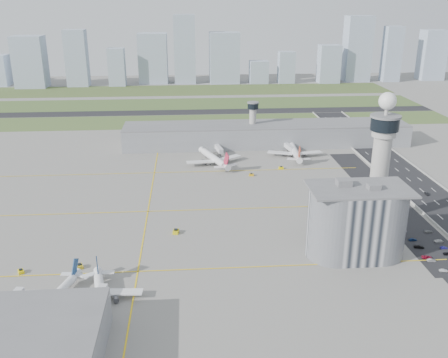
{
  "coord_description": "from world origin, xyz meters",
  "views": [
    {
      "loc": [
        -18.33,
        -208.77,
        105.4
      ],
      "look_at": [
        0.0,
        35.0,
        15.0
      ],
      "focal_mm": 40.0,
      "sensor_mm": 36.0,
      "label": 1
    }
  ],
  "objects": [
    {
      "name": "ground",
      "position": [
        0.0,
        0.0,
        0.0
      ],
      "size": [
        1000.0,
        1000.0,
        0.0
      ],
      "primitive_type": "plane",
      "color": "gray"
    },
    {
      "name": "grass_strip_0",
      "position": [
        -20.0,
        225.0,
        0.04
      ],
      "size": [
        480.0,
        50.0,
        0.08
      ],
      "primitive_type": "cube",
      "color": "#3F5729",
      "rests_on": "ground"
    },
    {
      "name": "grass_strip_1",
      "position": [
        -20.0,
        300.0,
        0.04
      ],
      "size": [
        480.0,
        60.0,
        0.08
      ],
      "primitive_type": "cube",
      "color": "#48622E",
      "rests_on": "ground"
    },
    {
      "name": "grass_strip_2",
      "position": [
        -20.0,
        380.0,
        0.04
      ],
      "size": [
        480.0,
        70.0,
        0.08
      ],
      "primitive_type": "cube",
      "color": "#445729",
      "rests_on": "ground"
    },
    {
      "name": "runway",
      "position": [
        -20.0,
        262.0,
        0.06
      ],
      "size": [
        480.0,
        22.0,
        0.1
      ],
      "primitive_type": "cube",
      "color": "black",
      "rests_on": "ground"
    },
    {
      "name": "barrier_left",
      "position": [
        101.0,
        0.0,
        0.6
      ],
      "size": [
        0.6,
        500.0,
        1.2
      ],
      "primitive_type": "cube",
      "color": "#9E9E99",
      "rests_on": "ground"
    },
    {
      "name": "landside_road",
      "position": [
        90.0,
        -10.0,
        0.04
      ],
      "size": [
        18.0,
        260.0,
        0.08
      ],
      "primitive_type": "cube",
      "color": "black",
      "rests_on": "ground"
    },
    {
      "name": "parking_lot",
      "position": [
        88.0,
        -22.0,
        0.05
      ],
      "size": [
        20.0,
        44.0,
        0.1
      ],
      "primitive_type": "cube",
      "color": "black",
      "rests_on": "ground"
    },
    {
      "name": "taxiway_line_h_0",
      "position": [
        -40.0,
        -30.0,
        0.01
      ],
      "size": [
        260.0,
        0.6,
        0.01
      ],
      "primitive_type": "cube",
      "color": "yellow",
      "rests_on": "ground"
    },
    {
      "name": "taxiway_line_h_1",
      "position": [
        -40.0,
        30.0,
        0.01
      ],
      "size": [
        260.0,
        0.6,
        0.01
      ],
      "primitive_type": "cube",
      "color": "yellow",
      "rests_on": "ground"
    },
    {
      "name": "taxiway_line_h_2",
      "position": [
        -40.0,
        90.0,
        0.01
      ],
      "size": [
        260.0,
        0.6,
        0.01
      ],
      "primitive_type": "cube",
      "color": "yellow",
      "rests_on": "ground"
    },
    {
      "name": "taxiway_line_v",
      "position": [
        -40.0,
        30.0,
        0.01
      ],
      "size": [
        0.6,
        260.0,
        0.01
      ],
      "primitive_type": "cube",
      "color": "yellow",
      "rests_on": "ground"
    },
    {
      "name": "control_tower",
      "position": [
        72.0,
        8.0,
        35.04
      ],
      "size": [
        14.0,
        14.0,
        64.5
      ],
      "color": "#ADAAA5",
      "rests_on": "ground"
    },
    {
      "name": "secondary_tower",
      "position": [
        30.0,
        150.0,
        18.8
      ],
      "size": [
        8.6,
        8.6,
        31.9
      ],
      "color": "#ADAAA5",
      "rests_on": "ground"
    },
    {
      "name": "admin_building",
      "position": [
        51.99,
        -22.0,
        15.3
      ],
      "size": [
        42.0,
        24.0,
        33.5
      ],
      "color": "#B2B2B7",
      "rests_on": "ground"
    },
    {
      "name": "terminal_pier",
      "position": [
        40.0,
        148.0,
        7.9
      ],
      "size": [
        210.0,
        32.0,
        15.8
      ],
      "color": "gray",
      "rests_on": "ground"
    },
    {
      "name": "airplane_near_b",
      "position": [
        -67.81,
        -49.94,
        4.82
      ],
      "size": [
        38.22,
        41.61,
        9.64
      ],
      "primitive_type": null,
      "rotation": [
        0.0,
        0.0,
        -1.87
      ],
      "color": "white",
      "rests_on": "ground"
    },
    {
      "name": "airplane_near_c",
      "position": [
        -51.45,
        -51.3,
        5.15
      ],
      "size": [
        38.19,
        42.45,
        10.3
      ],
      "primitive_type": null,
      "rotation": [
        0.0,
        0.0,
        -1.36
      ],
      "color": "white",
      "rests_on": "ground"
    },
    {
      "name": "airplane_far_a",
      "position": [
        -1.57,
        106.12,
        6.42
      ],
      "size": [
        52.45,
        56.51,
        12.83
      ],
      "primitive_type": null,
      "rotation": [
        0.0,
        0.0,
        1.93
      ],
      "color": "white",
      "rests_on": "ground"
    },
    {
      "name": "airplane_far_b",
      "position": [
        55.49,
        118.07,
        6.29
      ],
      "size": [
        41.04,
        47.33,
        12.59
      ],
      "primitive_type": null,
      "rotation": [
        0.0,
        0.0,
        1.51
      ],
      "color": "white",
      "rests_on": "ground"
    },
    {
      "name": "jet_bridge_near_1",
      "position": [
        -83.0,
        -61.0,
        2.85
      ],
      "size": [
        5.39,
        14.31,
        5.7
      ],
      "primitive_type": null,
      "rotation": [
        0.0,
        0.0,
        1.4
      ],
      "color": "silver",
      "rests_on": "ground"
    },
    {
      "name": "jet_bridge_near_2",
      "position": [
        -53.0,
        -61.0,
        2.85
      ],
      "size": [
        5.39,
        14.31,
        5.7
      ],
      "primitive_type": null,
      "rotation": [
        0.0,
        0.0,
        1.4
      ],
      "color": "silver",
      "rests_on": "ground"
    },
    {
      "name": "jet_bridge_far_0",
      "position": [
        2.0,
        132.0,
        2.85
      ],
      "size": [
        5.39,
        14.31,
        5.7
      ],
      "primitive_type": null,
      "rotation": [
        0.0,
        0.0,
        -1.4
      ],
      "color": "silver",
      "rests_on": "ground"
    },
    {
      "name": "jet_bridge_far_1",
      "position": [
        52.0,
        132.0,
        2.85
      ],
      "size": [
        5.39,
        14.31,
        5.7
      ],
      "primitive_type": null,
      "rotation": [
        0.0,
        0.0,
        -1.4
      ],
      "color": "silver",
      "rests_on": "ground"
    },
    {
      "name": "tug_0",
      "position": [
        -86.92,
        -27.55,
        0.87
      ],
      "size": [
        3.18,
        3.6,
        1.74
      ],
      "primitive_type": null,
      "rotation": [
        0.0,
        0.0,
        -2.68
      ],
      "color": "yellow",
      "rests_on": "ground"
    },
    {
      "name": "tug_1",
      "position": [
        -61.49,
        -46.23,
        0.84
      ],
      "size": [
        3.44,
        3.47,
        1.68
      ],
      "primitive_type": null,
      "rotation": [
        0.0,
        0.0,
        2.37
      ],
      "color": "yellow",
      "rests_on": "ground"
    },
    {
      "name": "tug_2",
      "position": [
        -63.99,
        -25.39,
        0.98
      ],
      "size": [
        3.5,
        4.02,
        1.96
      ],
      "primitive_type": null,
      "rotation": [
        0.0,
        0.0,
        -2.71
      ],
      "color": "gold",
      "rests_on": "ground"
    },
    {
      "name": "tug_3",
      "position": [
        -25.09,
        3.69,
        1.06
      ],
      "size": [
        3.08,
        4.01,
        2.12
      ],
      "primitive_type": null,
      "rotation": [
        0.0,
        0.0,
        -0.17
      ],
      "color": "#CCBB0D",
      "rests_on": "ground"
    },
    {
      "name": "tug_4",
      "position": [
        20.39,
        79.91,
        0.85
      ],
      "size": [
        3.13,
        2.31,
        1.7
      ],
      "primitive_type": null,
      "rotation": [
        0.0,
        0.0,
        -1.68
      ],
      "color": "gold",
      "rests_on": "ground"
    },
    {
      "name": "tug_5",
      "position": [
        41.21,
        91.69,
        0.85
      ],
      "size": [
        2.95,
        2.06,
        1.69
      ],
      "primitive_type": null,
      "rotation": [
        0.0,
        0.0,
        1.59
      ],
      "color": "#F6DD00",
      "rests_on": "ground"
    },
    {
      "name": "car_lot_0",
      "position": [
        83.78,
        -39.26,
        0.59
      ],
      "size": [
        3.6,
        1.89,
        1.17
      ],
      "primitive_type": "imported",
      "rotation": [
        0.0,
        0.0,
        1.42
      ],
      "color": "white",
      "rests_on": "ground"
    },
    {
      "name": "car_lot_1",
      "position": [
        82.61,
        -31.15,
        0.62
      ],
      "size": [
        3.84,
        1.6,
        1.23
      ],
      "primitive_type": "imported",
      "rotation": [
        0.0,
        0.0,
        1.49
      ],
      "color": "gray",
      "rests_on": "ground"
    },
    {
      "name": "car_lot_2",
      "position": [
        81.92,
        -28.43,
        0.61
      ],
      "size": [
        4.62,
        2.62,
        1.22
      ],
      "primitive_type": "imported",
      "rotation": [
        0.0,
        0.0,
        1.43
      ],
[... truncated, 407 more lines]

